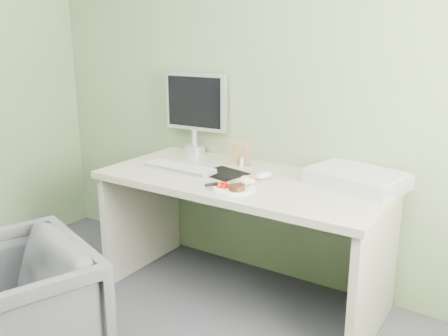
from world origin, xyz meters
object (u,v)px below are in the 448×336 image
Objects in this scene: plate at (235,189)px; scanner at (357,179)px; desk at (243,209)px; monitor at (196,109)px; desk_chair at (6,322)px.

scanner is at bearing 39.58° from plate.
scanner reaches higher than desk.
scanner is at bearing 19.23° from desk.
plate is 0.47× the size of scanner.
desk_chair is at bearing -90.56° from monitor.
monitor reaches higher than scanner.
desk is at bearing -147.97° from scanner.
plate is at bearing -70.19° from desk.
scanner is 1.16m from monitor.
monitor reaches higher than desk_chair.
desk_chair is at bearing -113.11° from scanner.
plate is at bearing -44.24° from monitor.
plate is 0.87m from monitor.
monitor is (-1.12, 0.11, 0.26)m from scanner.
scanner is at bearing 73.73° from desk_chair.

